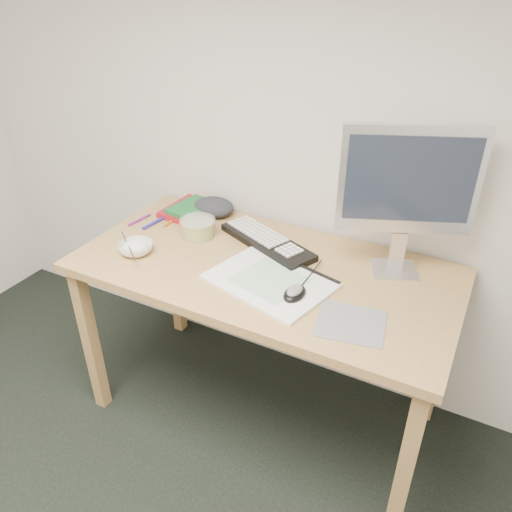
{
  "coord_description": "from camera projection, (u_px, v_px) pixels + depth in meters",
  "views": [
    {
      "loc": [
        0.69,
        0.04,
        1.73
      ],
      "look_at": [
        -0.01,
        1.36,
        0.83
      ],
      "focal_mm": 35.0,
      "sensor_mm": 36.0,
      "label": 1
    }
  ],
  "objects": [
    {
      "name": "monitor",
      "position": [
        408.0,
        185.0,
        1.64
      ],
      "size": [
        0.44,
        0.2,
        0.53
      ],
      "rotation": [
        0.0,
        0.0,
        0.39
      ],
      "color": "silver",
      "rests_on": "desk"
    },
    {
      "name": "book_red",
      "position": [
        190.0,
        210.0,
        2.22
      ],
      "size": [
        0.19,
        0.25,
        0.02
      ],
      "primitive_type": "cube",
      "rotation": [
        0.0,
        0.0,
        -0.05
      ],
      "color": "maroon",
      "rests_on": "desk"
    },
    {
      "name": "book_green",
      "position": [
        192.0,
        207.0,
        2.19
      ],
      "size": [
        0.18,
        0.22,
        0.02
      ],
      "primitive_type": "cube",
      "rotation": [
        0.0,
        0.0,
        -0.16
      ],
      "color": "#18602C",
      "rests_on": "book_red"
    },
    {
      "name": "fruit_tub",
      "position": [
        198.0,
        228.0,
        2.02
      ],
      "size": [
        0.18,
        0.18,
        0.07
      ],
      "primitive_type": "cylinder",
      "rotation": [
        0.0,
        0.0,
        0.28
      ],
      "color": "#F2DD55",
      "rests_on": "desk"
    },
    {
      "name": "chopsticks",
      "position": [
        128.0,
        246.0,
        1.87
      ],
      "size": [
        0.21,
        0.17,
        0.02
      ],
      "primitive_type": "cylinder",
      "rotation": [
        0.0,
        1.57,
        -0.66
      ],
      "color": "silver",
      "rests_on": "rice_bowl"
    },
    {
      "name": "desk",
      "position": [
        263.0,
        284.0,
        1.88
      ],
      "size": [
        1.4,
        0.7,
        0.75
      ],
      "color": "tan",
      "rests_on": "ground"
    },
    {
      "name": "rice_bowl",
      "position": [
        136.0,
        248.0,
        1.9
      ],
      "size": [
        0.17,
        0.17,
        0.04
      ],
      "primitive_type": "imported",
      "rotation": [
        0.0,
        0.0,
        -0.34
      ],
      "color": "white",
      "rests_on": "desk"
    },
    {
      "name": "marker_orange",
      "position": [
        173.0,
        220.0,
        2.14
      ],
      "size": [
        0.01,
        0.12,
        0.01
      ],
      "primitive_type": "cylinder",
      "rotation": [
        0.0,
        1.57,
        1.58
      ],
      "color": "orange",
      "rests_on": "desk"
    },
    {
      "name": "pencil_black",
      "position": [
        288.0,
        262.0,
        1.85
      ],
      "size": [
        0.2,
        0.02,
        0.01
      ],
      "primitive_type": "cylinder",
      "rotation": [
        0.0,
        1.57,
        -0.05
      ],
      "color": "black",
      "rests_on": "desk"
    },
    {
      "name": "cloth_lump",
      "position": [
        214.0,
        207.0,
        2.19
      ],
      "size": [
        0.18,
        0.16,
        0.06
      ],
      "primitive_type": "ellipsoid",
      "rotation": [
        0.0,
        0.0,
        -0.19
      ],
      "color": "#26282D",
      "rests_on": "desk"
    },
    {
      "name": "marker_blue",
      "position": [
        155.0,
        222.0,
        2.12
      ],
      "size": [
        0.03,
        0.14,
        0.01
      ],
      "primitive_type": "cylinder",
      "rotation": [
        0.0,
        1.57,
        1.44
      ],
      "color": "#1F22A8",
      "rests_on": "desk"
    },
    {
      "name": "pencil_pink",
      "position": [
        264.0,
        257.0,
        1.88
      ],
      "size": [
        0.17,
        0.02,
        0.01
      ],
      "primitive_type": "cylinder",
      "rotation": [
        0.0,
        1.57,
        0.05
      ],
      "color": "#CD667A",
      "rests_on": "desk"
    },
    {
      "name": "mousepad",
      "position": [
        351.0,
        323.0,
        1.55
      ],
      "size": [
        0.24,
        0.22,
        0.0
      ],
      "primitive_type": "cube",
      "rotation": [
        0.0,
        0.0,
        0.17
      ],
      "color": "slate",
      "rests_on": "desk"
    },
    {
      "name": "pencil_tan",
      "position": [
        281.0,
        267.0,
        1.82
      ],
      "size": [
        0.15,
        0.13,
        0.01
      ],
      "primitive_type": "cylinder",
      "rotation": [
        0.0,
        1.57,
        -0.71
      ],
      "color": "tan",
      "rests_on": "desk"
    },
    {
      "name": "marker_purple",
      "position": [
        139.0,
        220.0,
        2.14
      ],
      "size": [
        0.03,
        0.12,
        0.01
      ],
      "primitive_type": "cylinder",
      "rotation": [
        0.0,
        1.57,
        1.45
      ],
      "color": "#6E227E",
      "rests_on": "desk"
    },
    {
      "name": "mouse",
      "position": [
        295.0,
        291.0,
        1.65
      ],
      "size": [
        0.07,
        0.11,
        0.04
      ],
      "primitive_type": "ellipsoid",
      "rotation": [
        0.0,
        0.0,
        -0.05
      ],
      "color": "black",
      "rests_on": "sketchpad"
    },
    {
      "name": "keyboard",
      "position": [
        267.0,
        242.0,
        1.96
      ],
      "size": [
        0.45,
        0.3,
        0.03
      ],
      "primitive_type": "cube",
      "rotation": [
        0.0,
        0.0,
        -0.41
      ],
      "color": "black",
      "rests_on": "desk"
    },
    {
      "name": "sketchpad",
      "position": [
        270.0,
        281.0,
        1.74
      ],
      "size": [
        0.47,
        0.39,
        0.01
      ],
      "primitive_type": "cube",
      "rotation": [
        0.0,
        0.0,
        -0.25
      ],
      "color": "white",
      "rests_on": "desk"
    }
  ]
}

